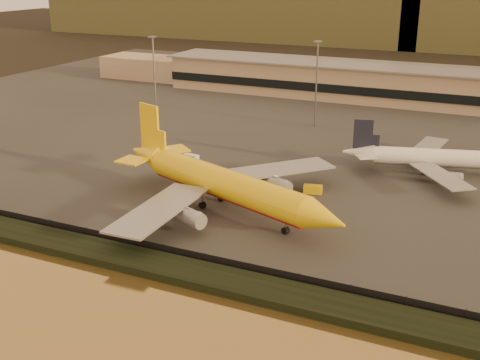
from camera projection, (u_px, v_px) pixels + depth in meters
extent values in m
plane|color=black|center=(230.00, 234.00, 109.92)|extent=(900.00, 900.00, 0.00)
cube|color=black|center=(183.00, 271.00, 95.17)|extent=(320.00, 7.00, 1.40)
cube|color=#2D2D2D|center=(359.00, 119.00, 190.99)|extent=(320.00, 220.00, 0.20)
cube|color=black|center=(195.00, 258.00, 98.38)|extent=(300.00, 0.05, 2.20)
cube|color=tan|center=(382.00, 84.00, 214.53)|extent=(160.00, 22.00, 12.00)
cube|color=black|center=(374.00, 92.00, 205.31)|extent=(160.00, 0.60, 3.00)
cube|color=gray|center=(383.00, 66.00, 212.40)|extent=(164.00, 24.00, 0.60)
cube|color=tan|center=(160.00, 68.00, 256.00)|extent=(50.00, 18.00, 9.00)
cylinder|color=slate|center=(154.00, 78.00, 189.08)|extent=(0.50, 0.50, 25.00)
cube|color=slate|center=(152.00, 37.00, 184.78)|extent=(2.20, 2.20, 0.40)
cylinder|color=slate|center=(316.00, 85.00, 177.86)|extent=(0.50, 0.50, 25.00)
cube|color=slate|center=(318.00, 42.00, 173.56)|extent=(2.20, 2.20, 0.40)
cylinder|color=yellow|center=(226.00, 184.00, 118.20)|extent=(40.34, 19.69, 5.90)
cylinder|color=red|center=(226.00, 189.00, 118.55)|extent=(38.83, 18.08, 4.60)
cone|color=yellow|center=(325.00, 219.00, 101.94)|extent=(9.49, 8.28, 5.90)
cone|color=yellow|center=(148.00, 154.00, 135.06)|extent=(11.62, 9.07, 5.90)
cube|color=yellow|center=(150.00, 127.00, 132.10)|extent=(6.01, 2.61, 10.32)
cube|color=yellow|center=(175.00, 149.00, 137.31)|extent=(7.92, 7.91, 0.35)
cube|color=yellow|center=(132.00, 160.00, 129.48)|extent=(5.89, 5.82, 0.35)
cube|color=gray|center=(275.00, 169.00, 129.73)|extent=(23.04, 24.22, 0.35)
cylinder|color=gray|center=(273.00, 184.00, 125.85)|extent=(7.51, 5.40, 3.24)
cube|color=gray|center=(159.00, 209.00, 108.88)|extent=(8.70, 25.74, 0.35)
cylinder|color=gray|center=(186.00, 216.00, 110.08)|extent=(7.51, 5.40, 3.24)
cylinder|color=black|center=(286.00, 230.00, 109.48)|extent=(1.57, 1.42, 1.30)
cylinder|color=slate|center=(286.00, 227.00, 109.25)|extent=(0.23, 0.23, 2.65)
cylinder|color=black|center=(202.00, 205.00, 120.95)|extent=(1.57, 1.42, 1.30)
cylinder|color=slate|center=(202.00, 202.00, 120.72)|extent=(0.23, 0.23, 2.65)
cylinder|color=black|center=(222.00, 198.00, 124.47)|extent=(1.57, 1.42, 1.30)
cylinder|color=slate|center=(222.00, 195.00, 124.24)|extent=(0.23, 0.23, 2.65)
cylinder|color=white|center=(438.00, 157.00, 140.11)|extent=(29.37, 11.66, 4.07)
cylinder|color=gray|center=(438.00, 160.00, 140.35)|extent=(28.35, 10.59, 3.18)
cone|color=white|center=(358.00, 152.00, 142.87)|extent=(8.15, 5.86, 4.07)
cube|color=black|center=(363.00, 134.00, 141.22)|extent=(4.41, 1.50, 7.13)
cube|color=white|center=(365.00, 147.00, 146.29)|extent=(4.25, 4.06, 0.24)
cube|color=white|center=(366.00, 157.00, 138.73)|extent=(5.53, 5.47, 0.24)
cube|color=gray|center=(428.00, 147.00, 150.88)|extent=(7.81, 18.87, 0.24)
cylinder|color=gray|center=(438.00, 155.00, 148.39)|extent=(5.31, 3.45, 2.24)
cube|color=gray|center=(441.00, 176.00, 130.09)|extent=(15.64, 18.04, 0.24)
cylinder|color=gray|center=(448.00, 177.00, 132.70)|extent=(5.31, 3.45, 2.24)
cylinder|color=black|center=(424.00, 173.00, 140.05)|extent=(1.05, 0.92, 0.90)
cylinder|color=slate|center=(424.00, 171.00, 139.89)|extent=(0.21, 0.21, 1.83)
cylinder|color=black|center=(422.00, 168.00, 143.45)|extent=(1.05, 0.92, 0.90)
cylinder|color=slate|center=(422.00, 166.00, 143.29)|extent=(0.21, 0.21, 1.83)
cube|color=yellow|center=(313.00, 189.00, 128.81)|extent=(4.19, 2.45, 1.77)
cube|color=white|center=(191.00, 158.00, 149.74)|extent=(4.01, 2.23, 1.72)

